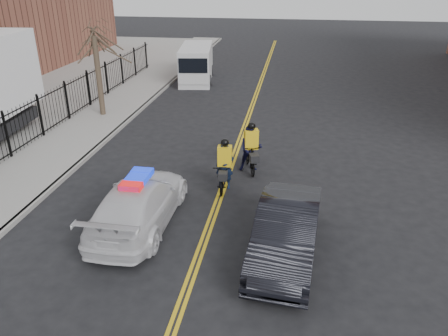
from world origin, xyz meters
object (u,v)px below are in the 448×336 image
dark_sedan (286,232)px  cyclist_near (225,171)px  police_cruiser (139,203)px  cyclist_far (251,152)px  cargo_van (196,64)px

dark_sedan → cyclist_near: (-2.27, 3.74, -0.11)m
police_cruiser → cyclist_far: 5.32m
dark_sedan → cyclist_near: cyclist_near is taller
cargo_van → cyclist_far: cargo_van is taller
cyclist_far → cargo_van: bearing=94.3°
cargo_van → police_cruiser: bearing=-91.2°
dark_sedan → cargo_van: cargo_van is taller
cyclist_near → police_cruiser: bearing=-131.1°
police_cruiser → cyclist_near: (2.18, 2.82, -0.08)m
dark_sedan → cyclist_near: size_ratio=2.37×
dark_sedan → cyclist_far: (-1.51, 5.36, 0.02)m
police_cruiser → cyclist_far: size_ratio=2.49×
police_cruiser → cargo_van: 18.77m
police_cruiser → dark_sedan: (4.45, -0.92, 0.02)m
dark_sedan → cargo_van: (-6.80, 19.54, 0.38)m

